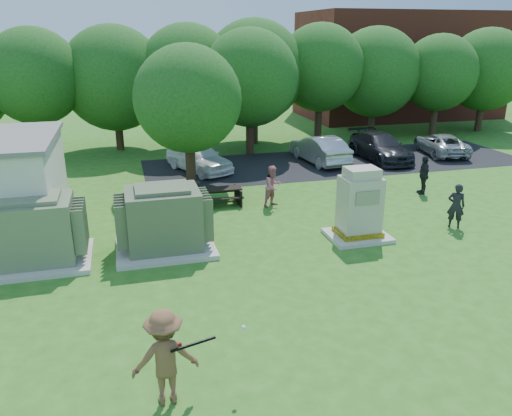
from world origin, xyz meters
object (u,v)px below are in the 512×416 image
object	(u,v)px
transformer_right	(164,221)
car_white	(199,157)
person_at_picnic	(273,186)
car_dark	(380,147)
batter	(165,357)
person_walking_right	(424,175)
generator_cabinet	(359,208)
car_silver_b	(441,144)
person_by_generator	(456,206)
car_silver_a	(319,149)
transformer_left	(35,233)
picnic_table	(221,194)

from	to	relation	value
transformer_right	car_white	bearing A→B (deg)	74.72
person_at_picnic	car_dark	xyz separation A→B (m)	(7.71, 5.76, -0.12)
batter	car_white	world-z (taller)	batter
person_walking_right	generator_cabinet	bearing A→B (deg)	-37.24
transformer_right	car_silver_b	xyz separation A→B (m)	(16.09, 9.23, -0.39)
person_by_generator	car_silver_a	bearing A→B (deg)	-49.39
person_by_generator	transformer_left	bearing A→B (deg)	31.50
picnic_table	person_by_generator	xyz separation A→B (m)	(7.34, -4.53, 0.37)
picnic_table	car_silver_a	size ratio (longest dim) A/B	0.36
generator_cabinet	batter	distance (m)	9.24
picnic_table	car_silver_a	distance (m)	8.22
person_by_generator	car_dark	distance (m)	9.87
batter	car_dark	size ratio (longest dim) A/B	0.39
picnic_table	person_walking_right	bearing A→B (deg)	-5.29
picnic_table	car_silver_a	xyz separation A→B (m)	(6.26, 5.32, 0.29)
car_silver_b	person_walking_right	bearing A→B (deg)	61.59
person_by_generator	car_silver_a	distance (m)	9.92
batter	transformer_right	bearing A→B (deg)	-96.26
car_dark	car_silver_b	distance (m)	3.93
picnic_table	car_white	world-z (taller)	car_white
transformer_right	batter	world-z (taller)	transformer_right
transformer_right	car_silver_b	bearing A→B (deg)	29.84
car_white	transformer_right	bearing A→B (deg)	-129.96
batter	person_by_generator	distance (m)	12.19
generator_cabinet	car_silver_a	bearing A→B (deg)	75.32
car_white	batter	bearing A→B (deg)	-125.61
car_dark	car_silver_b	size ratio (longest dim) A/B	1.14
transformer_left	car_silver_b	world-z (taller)	transformer_left
transformer_right	car_dark	distance (m)	15.10
car_white	car_silver_b	world-z (taller)	car_white
car_dark	transformer_left	bearing A→B (deg)	-151.41
batter	car_silver_b	size ratio (longest dim) A/B	0.45
batter	transformer_left	bearing A→B (deg)	-66.99
transformer_right	car_dark	world-z (taller)	transformer_right
person_at_picnic	car_silver_a	xyz separation A→B (m)	(4.35, 6.02, -0.10)
transformer_right	car_silver_b	size ratio (longest dim) A/B	0.72
generator_cabinet	car_white	size ratio (longest dim) A/B	0.58
batter	car_dark	distance (m)	20.32
generator_cabinet	picnic_table	bearing A→B (deg)	129.17
transformer_left	batter	distance (m)	7.54
batter	person_walking_right	xyz separation A→B (m)	(11.63, 9.94, -0.12)
transformer_left	car_dark	size ratio (longest dim) A/B	0.63
car_silver_a	picnic_table	bearing A→B (deg)	34.27
transformer_left	batter	xyz separation A→B (m)	(3.10, -6.87, -0.04)
car_silver_a	car_white	bearing A→B (deg)	-5.30
picnic_table	car_silver_a	world-z (taller)	car_silver_a
person_at_picnic	car_white	bearing A→B (deg)	82.28
person_at_picnic	person_by_generator	bearing A→B (deg)	-61.50
transformer_right	car_silver_b	world-z (taller)	transformer_right
transformer_left	batter	size ratio (longest dim) A/B	1.60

